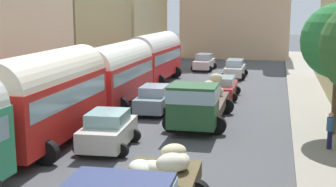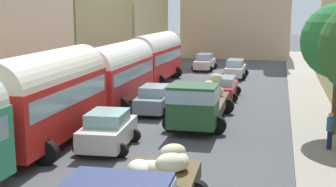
{
  "view_description": "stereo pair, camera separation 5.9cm",
  "coord_description": "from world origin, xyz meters",
  "px_view_note": "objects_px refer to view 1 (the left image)",
  "views": [
    {
      "loc": [
        5.2,
        -2.66,
        6.09
      ],
      "look_at": [
        0.0,
        19.04,
        1.89
      ],
      "focal_mm": 49.35,
      "sensor_mm": 36.0,
      "label": 1
    },
    {
      "loc": [
        5.26,
        -2.65,
        6.09
      ],
      "look_at": [
        0.0,
        19.04,
        1.89
      ],
      "focal_mm": 49.35,
      "sensor_mm": 36.0,
      "label": 2
    }
  ],
  "objects_px": {
    "parked_bus_1": "(48,94)",
    "car_0": "(223,87)",
    "car_1": "(235,69)",
    "car_4": "(204,62)",
    "parked_bus_2": "(117,71)",
    "car_2": "(108,130)",
    "cargo_truck_1": "(199,102)",
    "car_3": "(154,99)",
    "parked_bus_3": "(154,56)",
    "pedestrian_0": "(330,129)"
  },
  "relations": [
    {
      "from": "car_1",
      "to": "car_0",
      "type": "bearing_deg",
      "value": -89.5
    },
    {
      "from": "car_3",
      "to": "pedestrian_0",
      "type": "xyz_separation_m",
      "value": [
        9.18,
        -5.48,
        0.2
      ]
    },
    {
      "from": "parked_bus_1",
      "to": "car_1",
      "type": "height_order",
      "value": "parked_bus_1"
    },
    {
      "from": "pedestrian_0",
      "to": "parked_bus_1",
      "type": "bearing_deg",
      "value": -171.65
    },
    {
      "from": "parked_bus_3",
      "to": "car_4",
      "type": "height_order",
      "value": "parked_bus_3"
    },
    {
      "from": "cargo_truck_1",
      "to": "car_1",
      "type": "relative_size",
      "value": 1.81
    },
    {
      "from": "pedestrian_0",
      "to": "parked_bus_2",
      "type": "bearing_deg",
      "value": 149.1
    },
    {
      "from": "parked_bus_3",
      "to": "car_3",
      "type": "height_order",
      "value": "parked_bus_3"
    },
    {
      "from": "parked_bus_1",
      "to": "car_0",
      "type": "distance_m",
      "value": 14.22
    },
    {
      "from": "parked_bus_1",
      "to": "car_1",
      "type": "relative_size",
      "value": 1.98
    },
    {
      "from": "car_1",
      "to": "car_4",
      "type": "xyz_separation_m",
      "value": [
        -3.36,
        4.16,
        0.0
      ]
    },
    {
      "from": "cargo_truck_1",
      "to": "car_3",
      "type": "height_order",
      "value": "cargo_truck_1"
    },
    {
      "from": "cargo_truck_1",
      "to": "parked_bus_1",
      "type": "bearing_deg",
      "value": -141.06
    },
    {
      "from": "car_1",
      "to": "car_2",
      "type": "height_order",
      "value": "car_2"
    },
    {
      "from": "car_1",
      "to": "car_4",
      "type": "bearing_deg",
      "value": 128.96
    },
    {
      "from": "parked_bus_3",
      "to": "cargo_truck_1",
      "type": "distance_m",
      "value": 14.51
    },
    {
      "from": "car_4",
      "to": "cargo_truck_1",
      "type": "bearing_deg",
      "value": -81.69
    },
    {
      "from": "cargo_truck_1",
      "to": "car_0",
      "type": "bearing_deg",
      "value": 87.55
    },
    {
      "from": "parked_bus_2",
      "to": "car_2",
      "type": "height_order",
      "value": "parked_bus_2"
    },
    {
      "from": "car_3",
      "to": "parked_bus_3",
      "type": "bearing_deg",
      "value": 105.08
    },
    {
      "from": "cargo_truck_1",
      "to": "car_4",
      "type": "xyz_separation_m",
      "value": [
        -3.11,
        21.26,
        -0.46
      ]
    },
    {
      "from": "parked_bus_2",
      "to": "cargo_truck_1",
      "type": "distance_m",
      "value": 7.32
    },
    {
      "from": "parked_bus_1",
      "to": "car_0",
      "type": "relative_size",
      "value": 1.89
    },
    {
      "from": "parked_bus_2",
      "to": "car_1",
      "type": "bearing_deg",
      "value": 64.37
    },
    {
      "from": "parked_bus_3",
      "to": "car_1",
      "type": "relative_size",
      "value": 2.02
    },
    {
      "from": "parked_bus_3",
      "to": "car_2",
      "type": "relative_size",
      "value": 2.24
    },
    {
      "from": "car_4",
      "to": "car_2",
      "type": "bearing_deg",
      "value": -90.14
    },
    {
      "from": "car_0",
      "to": "car_4",
      "type": "relative_size",
      "value": 1.12
    },
    {
      "from": "parked_bus_1",
      "to": "car_3",
      "type": "bearing_deg",
      "value": 68.22
    },
    {
      "from": "car_4",
      "to": "pedestrian_0",
      "type": "xyz_separation_m",
      "value": [
        9.25,
        -24.28,
        0.19
      ]
    },
    {
      "from": "parked_bus_2",
      "to": "cargo_truck_1",
      "type": "height_order",
      "value": "parked_bus_2"
    },
    {
      "from": "pedestrian_0",
      "to": "car_1",
      "type": "bearing_deg",
      "value": 106.31
    },
    {
      "from": "car_4",
      "to": "pedestrian_0",
      "type": "bearing_deg",
      "value": -69.14
    },
    {
      "from": "parked_bus_1",
      "to": "car_0",
      "type": "height_order",
      "value": "parked_bus_1"
    },
    {
      "from": "parked_bus_1",
      "to": "cargo_truck_1",
      "type": "height_order",
      "value": "parked_bus_1"
    },
    {
      "from": "car_4",
      "to": "parked_bus_1",
      "type": "bearing_deg",
      "value": -96.19
    },
    {
      "from": "car_1",
      "to": "pedestrian_0",
      "type": "bearing_deg",
      "value": -73.69
    },
    {
      "from": "parked_bus_2",
      "to": "cargo_truck_1",
      "type": "xyz_separation_m",
      "value": [
        5.93,
        -4.21,
        -0.87
      ]
    },
    {
      "from": "car_2",
      "to": "parked_bus_1",
      "type": "bearing_deg",
      "value": -178.92
    },
    {
      "from": "car_1",
      "to": "car_2",
      "type": "bearing_deg",
      "value": -98.91
    },
    {
      "from": "car_2",
      "to": "car_0",
      "type": "bearing_deg",
      "value": 74.47
    },
    {
      "from": "parked_bus_1",
      "to": "cargo_truck_1",
      "type": "bearing_deg",
      "value": 38.94
    },
    {
      "from": "car_2",
      "to": "car_4",
      "type": "distance_m",
      "value": 26.0
    },
    {
      "from": "car_0",
      "to": "car_3",
      "type": "xyz_separation_m",
      "value": [
        -3.37,
        -5.41,
        0.06
      ]
    },
    {
      "from": "car_3",
      "to": "pedestrian_0",
      "type": "height_order",
      "value": "pedestrian_0"
    },
    {
      "from": "car_2",
      "to": "pedestrian_0",
      "type": "bearing_deg",
      "value": 10.47
    },
    {
      "from": "car_1",
      "to": "car_4",
      "type": "height_order",
      "value": "car_4"
    },
    {
      "from": "car_2",
      "to": "pedestrian_0",
      "type": "distance_m",
      "value": 9.47
    },
    {
      "from": "car_4",
      "to": "pedestrian_0",
      "type": "distance_m",
      "value": 25.98
    },
    {
      "from": "parked_bus_2",
      "to": "parked_bus_3",
      "type": "relative_size",
      "value": 1.0
    }
  ]
}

